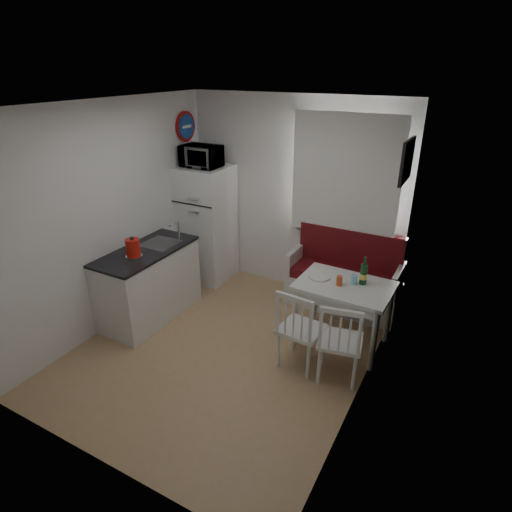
{
  "coord_description": "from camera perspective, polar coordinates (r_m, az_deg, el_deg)",
  "views": [
    {
      "loc": [
        2.18,
        -3.31,
        2.94
      ],
      "look_at": [
        0.11,
        0.5,
        0.96
      ],
      "focal_mm": 30.0,
      "sensor_mm": 36.0,
      "label": 1
    }
  ],
  "objects": [
    {
      "name": "floor",
      "position": [
        4.94,
        -4.0,
        -12.13
      ],
      "size": [
        3.0,
        3.5,
        0.02
      ],
      "primitive_type": "cube",
      "color": "tan",
      "rests_on": "ground"
    },
    {
      "name": "ceiling",
      "position": [
        3.98,
        -5.14,
        19.5
      ],
      "size": [
        3.0,
        3.5,
        0.02
      ],
      "primitive_type": "cube",
      "color": "white",
      "rests_on": "wall_back"
    },
    {
      "name": "wall_back",
      "position": [
        5.75,
        5.01,
        7.82
      ],
      "size": [
        3.0,
        0.02,
        2.6
      ],
      "primitive_type": "cube",
      "color": "white",
      "rests_on": "floor"
    },
    {
      "name": "wall_front",
      "position": [
        3.14,
        -22.14,
        -8.99
      ],
      "size": [
        3.0,
        0.02,
        2.6
      ],
      "primitive_type": "cube",
      "color": "white",
      "rests_on": "floor"
    },
    {
      "name": "wall_left",
      "position": [
        5.22,
        -18.57,
        4.86
      ],
      "size": [
        0.02,
        3.5,
        2.6
      ],
      "primitive_type": "cube",
      "color": "white",
      "rests_on": "floor"
    },
    {
      "name": "wall_right",
      "position": [
        3.76,
        15.16,
        -2.29
      ],
      "size": [
        0.02,
        3.5,
        2.6
      ],
      "primitive_type": "cube",
      "color": "white",
      "rests_on": "floor"
    },
    {
      "name": "window",
      "position": [
        5.41,
        11.9,
        9.89
      ],
      "size": [
        1.22,
        0.06,
        1.47
      ],
      "primitive_type": "cube",
      "color": "white",
      "rests_on": "wall_back"
    },
    {
      "name": "curtain",
      "position": [
        5.33,
        11.72,
        10.26
      ],
      "size": [
        1.35,
        0.02,
        1.5
      ],
      "primitive_type": "cube",
      "color": "white",
      "rests_on": "wall_back"
    },
    {
      "name": "kitchen_counter",
      "position": [
        5.44,
        -14.02,
        -3.47
      ],
      "size": [
        0.62,
        1.32,
        1.16
      ],
      "color": "white",
      "rests_on": "floor"
    },
    {
      "name": "wall_sign",
      "position": [
        6.05,
        -9.3,
        16.68
      ],
      "size": [
        0.03,
        0.4,
        0.4
      ],
      "primitive_type": "cylinder",
      "rotation": [
        0.0,
        1.57,
        0.0
      ],
      "color": "navy",
      "rests_on": "wall_left"
    },
    {
      "name": "picture_frame",
      "position": [
        4.56,
        19.44,
        11.87
      ],
      "size": [
        0.04,
        0.52,
        0.42
      ],
      "primitive_type": "cube",
      "color": "black",
      "rests_on": "wall_right"
    },
    {
      "name": "bench",
      "position": [
        5.64,
        11.59,
        -3.54
      ],
      "size": [
        1.42,
        0.55,
        1.02
      ],
      "color": "white",
      "rests_on": "floor"
    },
    {
      "name": "dining_table",
      "position": [
        4.75,
        11.68,
        -4.61
      ],
      "size": [
        1.03,
        0.73,
        0.75
      ],
      "rotation": [
        0.0,
        0.0,
        -0.03
      ],
      "color": "white",
      "rests_on": "floor"
    },
    {
      "name": "chair_left",
      "position": [
        4.33,
        5.67,
        -8.93
      ],
      "size": [
        0.46,
        0.44,
        0.49
      ],
      "rotation": [
        0.0,
        0.0,
        -0.09
      ],
      "color": "white",
      "rests_on": "floor"
    },
    {
      "name": "chair_right",
      "position": [
        4.23,
        10.91,
        -10.37
      ],
      "size": [
        0.49,
        0.48,
        0.48
      ],
      "rotation": [
        0.0,
        0.0,
        0.19
      ],
      "color": "white",
      "rests_on": "floor"
    },
    {
      "name": "fridge",
      "position": [
        6.16,
        -6.6,
        4.27
      ],
      "size": [
        0.66,
        0.66,
        1.66
      ],
      "primitive_type": "cube",
      "color": "white",
      "rests_on": "floor"
    },
    {
      "name": "microwave",
      "position": [
        5.86,
        -7.35,
        13.05
      ],
      "size": [
        0.52,
        0.35,
        0.29
      ],
      "primitive_type": "imported",
      "color": "white",
      "rests_on": "fridge"
    },
    {
      "name": "kettle",
      "position": [
        5.02,
        -16.08,
        1.05
      ],
      "size": [
        0.19,
        0.19,
        0.25
      ],
      "primitive_type": "cylinder",
      "color": "red",
      "rests_on": "kitchen_counter"
    },
    {
      "name": "wine_bottle",
      "position": [
        4.69,
        14.21,
        -1.91
      ],
      "size": [
        0.08,
        0.08,
        0.32
      ],
      "primitive_type": null,
      "color": "#14401B",
      "rests_on": "dining_table"
    },
    {
      "name": "drinking_glass_orange",
      "position": [
        4.66,
        11.05,
        -3.25
      ],
      "size": [
        0.06,
        0.06,
        0.11
      ],
      "primitive_type": "cylinder",
      "color": "#DA4F24",
      "rests_on": "dining_table"
    },
    {
      "name": "drinking_glass_blue",
      "position": [
        4.71,
        12.93,
        -3.09
      ],
      "size": [
        0.06,
        0.06,
        0.11
      ],
      "primitive_type": "cylinder",
      "color": "#85CEE3",
      "rests_on": "dining_table"
    },
    {
      "name": "plate",
      "position": [
        4.8,
        8.45,
        -2.74
      ],
      "size": [
        0.24,
        0.24,
        0.02
      ],
      "primitive_type": "cylinder",
      "color": "white",
      "rests_on": "dining_table"
    }
  ]
}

